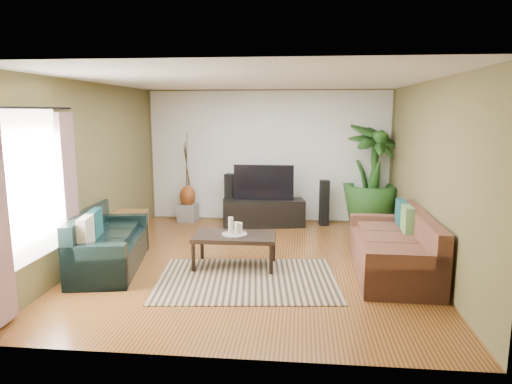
# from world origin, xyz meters

# --- Properties ---
(floor) EXTENTS (5.50, 5.50, 0.00)m
(floor) POSITION_xyz_m (0.00, 0.00, 0.00)
(floor) COLOR brown
(floor) RESTS_ON ground
(ceiling) EXTENTS (5.50, 5.50, 0.00)m
(ceiling) POSITION_xyz_m (0.00, 0.00, 2.70)
(ceiling) COLOR white
(ceiling) RESTS_ON ground
(wall_back) EXTENTS (5.00, 0.00, 5.00)m
(wall_back) POSITION_xyz_m (0.00, 2.75, 1.35)
(wall_back) COLOR brown
(wall_back) RESTS_ON ground
(wall_front) EXTENTS (5.00, 0.00, 5.00)m
(wall_front) POSITION_xyz_m (0.00, -2.75, 1.35)
(wall_front) COLOR brown
(wall_front) RESTS_ON ground
(wall_left) EXTENTS (0.00, 5.50, 5.50)m
(wall_left) POSITION_xyz_m (-2.50, 0.00, 1.35)
(wall_left) COLOR brown
(wall_left) RESTS_ON ground
(wall_right) EXTENTS (0.00, 5.50, 5.50)m
(wall_right) POSITION_xyz_m (2.50, 0.00, 1.35)
(wall_right) COLOR brown
(wall_right) RESTS_ON ground
(backwall_panel) EXTENTS (4.90, 0.00, 4.90)m
(backwall_panel) POSITION_xyz_m (0.00, 2.74, 1.35)
(backwall_panel) COLOR white
(backwall_panel) RESTS_ON ground
(window_pane) EXTENTS (0.00, 1.80, 1.80)m
(window_pane) POSITION_xyz_m (-2.48, -1.60, 1.40)
(window_pane) COLOR white
(window_pane) RESTS_ON ground
(curtain_far) EXTENTS (0.08, 0.35, 2.20)m
(curtain_far) POSITION_xyz_m (-2.43, -0.85, 1.15)
(curtain_far) COLOR gray
(curtain_far) RESTS_ON ground
(curtain_rod) EXTENTS (0.03, 1.90, 0.03)m
(curtain_rod) POSITION_xyz_m (-2.43, -1.60, 2.30)
(curtain_rod) COLOR black
(curtain_rod) RESTS_ON ground
(sofa_left) EXTENTS (1.12, 1.99, 0.85)m
(sofa_left) POSITION_xyz_m (-2.07, -0.45, 0.42)
(sofa_left) COLOR black
(sofa_left) RESTS_ON floor
(sofa_right) EXTENTS (1.03, 2.23, 0.85)m
(sofa_right) POSITION_xyz_m (1.97, -0.22, 0.42)
(sofa_right) COLOR brown
(sofa_right) RESTS_ON floor
(area_rug) EXTENTS (2.57, 1.94, 0.01)m
(area_rug) POSITION_xyz_m (-0.03, -0.75, 0.01)
(area_rug) COLOR tan
(area_rug) RESTS_ON floor
(coffee_table) EXTENTS (1.19, 0.66, 0.49)m
(coffee_table) POSITION_xyz_m (-0.27, -0.22, 0.24)
(coffee_table) COLOR black
(coffee_table) RESTS_ON floor
(candle_tray) EXTENTS (0.37, 0.37, 0.02)m
(candle_tray) POSITION_xyz_m (-0.27, -0.22, 0.49)
(candle_tray) COLOR gray
(candle_tray) RESTS_ON coffee_table
(candle_tall) EXTENTS (0.08, 0.08, 0.24)m
(candle_tall) POSITION_xyz_m (-0.33, -0.19, 0.62)
(candle_tall) COLOR beige
(candle_tall) RESTS_ON candle_tray
(candle_mid) EXTENTS (0.08, 0.08, 0.18)m
(candle_mid) POSITION_xyz_m (-0.23, -0.26, 0.59)
(candle_mid) COLOR beige
(candle_mid) RESTS_ON candle_tray
(candle_short) EXTENTS (0.08, 0.08, 0.15)m
(candle_short) POSITION_xyz_m (-0.20, -0.16, 0.58)
(candle_short) COLOR #F5E7CF
(candle_short) RESTS_ON candle_tray
(tv_stand) EXTENTS (1.67, 0.78, 0.54)m
(tv_stand) POSITION_xyz_m (-0.05, 2.21, 0.27)
(tv_stand) COLOR black
(tv_stand) RESTS_ON floor
(television) EXTENTS (1.18, 0.06, 0.70)m
(television) POSITION_xyz_m (-0.05, 2.23, 0.88)
(television) COLOR black
(television) RESTS_ON tv_stand
(speaker_left) EXTENTS (0.23, 0.24, 1.01)m
(speaker_left) POSITION_xyz_m (-0.76, 2.50, 0.50)
(speaker_left) COLOR black
(speaker_left) RESTS_ON floor
(speaker_right) EXTENTS (0.20, 0.22, 0.92)m
(speaker_right) POSITION_xyz_m (1.15, 2.43, 0.46)
(speaker_right) COLOR black
(speaker_right) RESTS_ON floor
(potted_plant) EXTENTS (1.59, 1.59, 2.05)m
(potted_plant) POSITION_xyz_m (2.08, 2.50, 1.03)
(potted_plant) COLOR #1F4B19
(potted_plant) RESTS_ON floor
(plant_pot) EXTENTS (0.38, 0.38, 0.29)m
(plant_pot) POSITION_xyz_m (2.08, 2.50, 0.15)
(plant_pot) COLOR black
(plant_pot) RESTS_ON floor
(pedestal) EXTENTS (0.40, 0.40, 0.36)m
(pedestal) POSITION_xyz_m (-1.66, 2.50, 0.18)
(pedestal) COLOR gray
(pedestal) RESTS_ON floor
(vase) EXTENTS (0.33, 0.33, 0.46)m
(vase) POSITION_xyz_m (-1.66, 2.50, 0.52)
(vase) COLOR brown
(vase) RESTS_ON pedestal
(side_table) EXTENTS (0.56, 0.56, 0.56)m
(side_table) POSITION_xyz_m (-2.25, 0.79, 0.28)
(side_table) COLOR olive
(side_table) RESTS_ON floor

